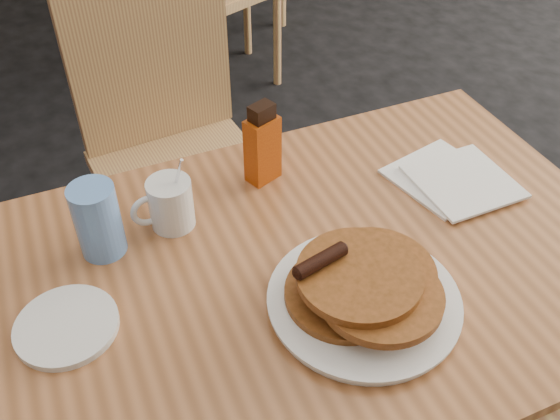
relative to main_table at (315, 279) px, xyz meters
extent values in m
cube|color=#A6653A|center=(0.00, 0.00, 0.02)|extent=(1.15, 0.80, 0.04)
cube|color=tan|center=(0.00, 0.00, 0.01)|extent=(1.19, 0.84, 0.02)
cylinder|color=tan|center=(0.47, 0.29, -0.35)|extent=(0.04, 0.04, 0.71)
cube|color=tan|center=(-0.02, 0.66, -0.24)|extent=(0.44, 0.44, 0.04)
cube|color=tan|center=(-0.02, 0.86, 0.01)|extent=(0.43, 0.05, 0.47)
cylinder|color=tan|center=(-0.20, 0.49, -0.48)|extent=(0.04, 0.04, 0.44)
cylinder|color=tan|center=(0.15, 0.84, -0.48)|extent=(0.04, 0.04, 0.44)
cylinder|color=tan|center=(0.43, 1.71, -0.49)|extent=(0.04, 0.04, 0.42)
cylinder|color=tan|center=(0.76, 2.04, -0.49)|extent=(0.04, 0.04, 0.42)
cylinder|color=silver|center=(0.02, -0.12, 0.05)|extent=(0.29, 0.29, 0.02)
cylinder|color=silver|center=(0.02, -0.12, 0.06)|extent=(0.30, 0.30, 0.01)
cylinder|color=brown|center=(-0.01, -0.10, 0.07)|extent=(0.19, 0.19, 0.01)
cylinder|color=brown|center=(0.05, -0.09, 0.08)|extent=(0.19, 0.19, 0.01)
cylinder|color=brown|center=(0.03, -0.15, 0.10)|extent=(0.19, 0.19, 0.01)
cylinder|color=brown|center=(0.01, -0.11, 0.11)|extent=(0.19, 0.19, 0.01)
cylinder|color=black|center=(-0.04, -0.07, 0.13)|extent=(0.09, 0.04, 0.02)
cylinder|color=silver|center=(-0.18, 0.20, 0.09)|extent=(0.08, 0.08, 0.09)
torus|color=silver|center=(-0.23, 0.20, 0.09)|extent=(0.06, 0.01, 0.06)
cylinder|color=black|center=(-0.18, 0.20, 0.13)|extent=(0.07, 0.07, 0.01)
cylinder|color=silver|center=(-0.17, 0.20, 0.12)|extent=(0.04, 0.04, 0.14)
cube|color=maroon|center=(0.02, 0.24, 0.11)|extent=(0.07, 0.06, 0.14)
cube|color=black|center=(0.02, 0.24, 0.19)|extent=(0.05, 0.04, 0.03)
cube|color=white|center=(0.33, 0.09, 0.05)|extent=(0.21, 0.21, 0.01)
cube|color=white|center=(0.35, 0.05, 0.05)|extent=(0.19, 0.19, 0.01)
cylinder|color=#5D8EDA|center=(-0.31, 0.19, 0.11)|extent=(0.09, 0.09, 0.13)
cylinder|color=silver|center=(-0.41, 0.05, 0.05)|extent=(0.19, 0.19, 0.01)
camera|label=1|loc=(-0.38, -0.62, 0.81)|focal=40.00mm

